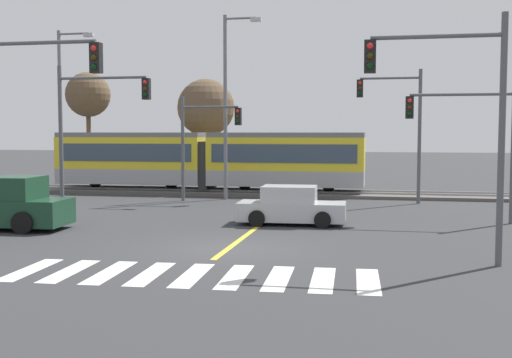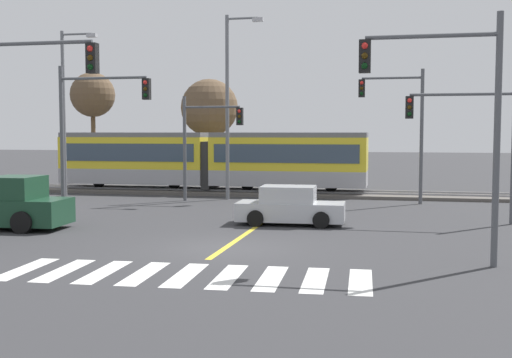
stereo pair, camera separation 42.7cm
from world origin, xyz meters
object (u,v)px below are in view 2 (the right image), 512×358
at_px(bare_tree_west, 209,108).
at_px(traffic_light_near_left, 24,106).
at_px(traffic_light_far_left, 205,133).
at_px(traffic_light_mid_right, 474,129).
at_px(traffic_light_far_right, 402,117).
at_px(street_lamp_centre, 230,97).
at_px(street_lamp_west, 67,104).
at_px(bare_tree_far_west, 93,96).
at_px(traffic_light_mid_left, 90,117).
at_px(traffic_light_near_right, 452,104).
at_px(pickup_truck, 0,206).
at_px(light_rail_tram, 210,159).
at_px(sedan_crossing, 290,207).

bearing_deg(bare_tree_west, traffic_light_near_left, -88.15).
bearing_deg(traffic_light_far_left, traffic_light_mid_right, -23.71).
relative_size(traffic_light_far_right, street_lamp_centre, 0.69).
distance_m(traffic_light_far_right, traffic_light_mid_right, 7.22).
bearing_deg(street_lamp_west, traffic_light_far_left, -7.00).
bearing_deg(bare_tree_far_west, traffic_light_far_right, -23.74).
bearing_deg(street_lamp_west, street_lamp_centre, 0.73).
height_order(traffic_light_mid_left, traffic_light_mid_right, traffic_light_mid_left).
bearing_deg(traffic_light_far_left, traffic_light_near_right, -51.77).
bearing_deg(traffic_light_near_left, traffic_light_near_right, 0.53).
xyz_separation_m(traffic_light_far_right, traffic_light_mid_right, (2.74, -6.64, -0.68)).
height_order(traffic_light_far_right, bare_tree_west, bare_tree_west).
height_order(traffic_light_far_right, traffic_light_near_right, traffic_light_near_right).
relative_size(pickup_truck, bare_tree_west, 0.77).
bearing_deg(traffic_light_mid_left, traffic_light_near_right, -28.46).
bearing_deg(bare_tree_far_west, street_lamp_centre, -36.57).
bearing_deg(bare_tree_far_west, traffic_light_mid_left, -63.91).
height_order(light_rail_tram, bare_tree_far_west, bare_tree_far_west).
bearing_deg(bare_tree_west, traffic_light_far_right, -31.19).
height_order(traffic_light_mid_right, traffic_light_near_right, traffic_light_near_right).
bearing_deg(street_lamp_west, traffic_light_far_right, -0.02).
xyz_separation_m(light_rail_tram, pickup_truck, (-3.76, -15.36, -1.21)).
relative_size(traffic_light_mid_right, bare_tree_west, 0.80).
xyz_separation_m(traffic_light_far_right, bare_tree_far_west, (-21.59, 9.49, 1.84)).
bearing_deg(traffic_light_mid_right, traffic_light_far_left, 156.29).
distance_m(traffic_light_mid_left, traffic_light_mid_right, 16.09).
bearing_deg(pickup_truck, traffic_light_near_left, -46.60).
bearing_deg(light_rail_tram, bare_tree_far_west, 150.28).
bearing_deg(traffic_light_far_left, sedan_crossing, -52.54).
xyz_separation_m(traffic_light_far_right, bare_tree_west, (-12.27, 7.43, 0.80)).
bearing_deg(traffic_light_near_left, bare_tree_far_west, 112.03).
relative_size(traffic_light_near_left, traffic_light_near_right, 0.98).
xyz_separation_m(street_lamp_west, street_lamp_centre, (9.52, 0.12, 0.26)).
height_order(traffic_light_far_right, bare_tree_far_west, bare_tree_far_west).
xyz_separation_m(traffic_light_near_right, bare_tree_far_west, (-22.76, 24.75, 1.86)).
relative_size(traffic_light_far_right, traffic_light_mid_right, 1.20).
relative_size(light_rail_tram, traffic_light_mid_right, 3.26).
height_order(sedan_crossing, traffic_light_far_left, traffic_light_far_left).
bearing_deg(bare_tree_far_west, traffic_light_near_left, -67.97).
distance_m(traffic_light_far_right, traffic_light_far_left, 10.12).
bearing_deg(bare_tree_far_west, traffic_light_mid_right, -33.55).
distance_m(street_lamp_west, bare_tree_west, 9.68).
height_order(sedan_crossing, traffic_light_near_right, traffic_light_near_right).
bearing_deg(traffic_light_far_left, bare_tree_west, 104.80).
bearing_deg(light_rail_tram, pickup_truck, -103.76).
xyz_separation_m(traffic_light_far_right, street_lamp_west, (-18.48, 0.01, 0.82)).
distance_m(sedan_crossing, traffic_light_mid_left, 9.77).
bearing_deg(traffic_light_mid_left, street_lamp_centre, 59.94).
bearing_deg(traffic_light_near_left, traffic_light_mid_left, 102.64).
bearing_deg(bare_tree_far_west, street_lamp_west, -71.84).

